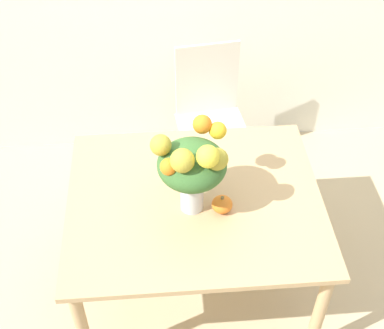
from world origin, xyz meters
name	(u,v)px	position (x,y,z in m)	size (l,w,h in m)	color
ground_plane	(194,284)	(0.00, 0.00, 0.00)	(12.00, 12.00, 0.00)	tan
dining_table	(195,211)	(0.00, 0.00, 0.64)	(1.23, 1.03, 0.73)	tan
flower_vase	(192,165)	(-0.02, -0.05, 1.00)	(0.35, 0.35, 0.46)	silver
pumpkin	(222,204)	(0.12, -0.08, 0.77)	(0.10, 0.10, 0.09)	orange
dining_chair_near_window	(211,119)	(0.18, 0.89, 0.50)	(0.47, 0.47, 0.96)	silver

